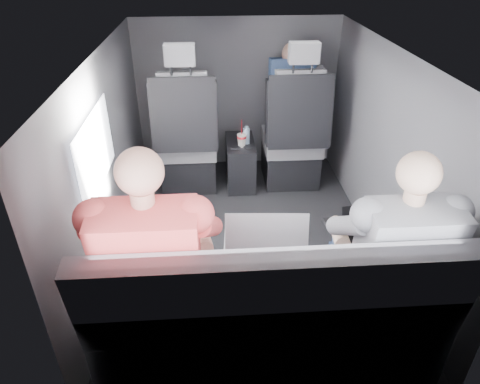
{
  "coord_description": "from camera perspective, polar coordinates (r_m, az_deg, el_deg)",
  "views": [
    {
      "loc": [
        -0.24,
        -2.48,
        1.92
      ],
      "look_at": [
        -0.07,
        -0.05,
        0.45
      ],
      "focal_mm": 32.0,
      "sensor_mm": 36.0,
      "label": 1
    }
  ],
  "objects": [
    {
      "name": "floor",
      "position": [
        3.15,
        1.17,
        -6.6
      ],
      "size": [
        2.6,
        2.6,
        0.0
      ],
      "primitive_type": "plane",
      "color": "black",
      "rests_on": "ground"
    },
    {
      "name": "ceiling",
      "position": [
        2.56,
        1.5,
        18.12
      ],
      "size": [
        2.6,
        2.6,
        0.0
      ],
      "primitive_type": "plane",
      "rotation": [
        3.14,
        0.0,
        0.0
      ],
      "color": "#B2B2AD",
      "rests_on": "panel_back"
    },
    {
      "name": "panel_left",
      "position": [
        2.86,
        -17.02,
        3.71
      ],
      "size": [
        0.02,
        2.6,
        1.35
      ],
      "primitive_type": "cube",
      "color": "#56565B",
      "rests_on": "floor"
    },
    {
      "name": "panel_right",
      "position": [
        3.0,
        18.75,
        4.77
      ],
      "size": [
        0.02,
        2.6,
        1.35
      ],
      "primitive_type": "cube",
      "color": "#56565B",
      "rests_on": "floor"
    },
    {
      "name": "panel_front",
      "position": [
        3.99,
        -0.4,
        12.81
      ],
      "size": [
        1.8,
        0.02,
        1.35
      ],
      "primitive_type": "cube",
      "color": "#56565B",
      "rests_on": "floor"
    },
    {
      "name": "panel_back",
      "position": [
        1.73,
        5.29,
        -15.05
      ],
      "size": [
        1.8,
        0.02,
        1.35
      ],
      "primitive_type": "cube",
      "color": "#56565B",
      "rests_on": "floor"
    },
    {
      "name": "side_window",
      "position": [
        2.49,
        -18.62,
        5.16
      ],
      "size": [
        0.02,
        0.75,
        0.42
      ],
      "primitive_type": "cube",
      "color": "white",
      "rests_on": "panel_left"
    },
    {
      "name": "seatbelt",
      "position": [
        3.42,
        8.0,
        11.56
      ],
      "size": [
        0.35,
        0.11,
        0.59
      ],
      "primitive_type": "cube",
      "rotation": [
        -0.14,
        0.49,
        0.0
      ],
      "color": "black",
      "rests_on": "front_seat_right"
    },
    {
      "name": "front_seat_left",
      "position": [
        3.66,
        -7.01,
        6.22
      ],
      "size": [
        0.52,
        0.58,
        1.26
      ],
      "color": "black",
      "rests_on": "floor"
    },
    {
      "name": "front_seat_right",
      "position": [
        3.72,
        7.06,
        6.63
      ],
      "size": [
        0.52,
        0.58,
        1.26
      ],
      "color": "black",
      "rests_on": "floor"
    },
    {
      "name": "center_console",
      "position": [
        3.78,
        0.03,
        3.97
      ],
      "size": [
        0.24,
        0.48,
        0.41
      ],
      "color": "black",
      "rests_on": "floor"
    },
    {
      "name": "rear_bench",
      "position": [
        2.16,
        3.83,
        -17.29
      ],
      "size": [
        1.6,
        0.57,
        0.92
      ],
      "color": "slate",
      "rests_on": "floor"
    },
    {
      "name": "soda_cup",
      "position": [
        3.59,
        0.22,
        6.98
      ],
      "size": [
        0.08,
        0.08,
        0.24
      ],
      "color": "white",
      "rests_on": "center_console"
    },
    {
      "name": "water_bottle",
      "position": [
        3.62,
        0.85,
        7.46
      ],
      "size": [
        0.06,
        0.06,
        0.16
      ],
      "color": "#A1C6DA",
      "rests_on": "center_console"
    },
    {
      "name": "laptop_white",
      "position": [
        2.11,
        -9.21,
        -6.91
      ],
      "size": [
        0.41,
        0.45,
        0.25
      ],
      "color": "white",
      "rests_on": "passenger_rear_left"
    },
    {
      "name": "laptop_silver",
      "position": [
        2.11,
        3.14,
        -6.55
      ],
      "size": [
        0.4,
        0.36,
        0.27
      ],
      "color": "silver",
      "rests_on": "rear_bench"
    },
    {
      "name": "laptop_black",
      "position": [
        2.29,
        16.56,
        -4.6
      ],
      "size": [
        0.38,
        0.36,
        0.25
      ],
      "color": "black",
      "rests_on": "passenger_rear_right"
    },
    {
      "name": "passenger_rear_left",
      "position": [
        2.0,
        -11.09,
        -9.33
      ],
      "size": [
        0.53,
        0.64,
        1.26
      ],
      "color": "#35353A",
      "rests_on": "rear_bench"
    },
    {
      "name": "passenger_rear_right",
      "position": [
        2.15,
        18.97,
        -8.08
      ],
      "size": [
        0.49,
        0.62,
        1.21
      ],
      "color": "navy",
      "rests_on": "rear_bench"
    },
    {
      "name": "passenger_front_right",
      "position": [
        3.83,
        6.79,
        12.91
      ],
      "size": [
        0.38,
        0.38,
        0.74
      ],
      "color": "navy",
      "rests_on": "front_seat_right"
    }
  ]
}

